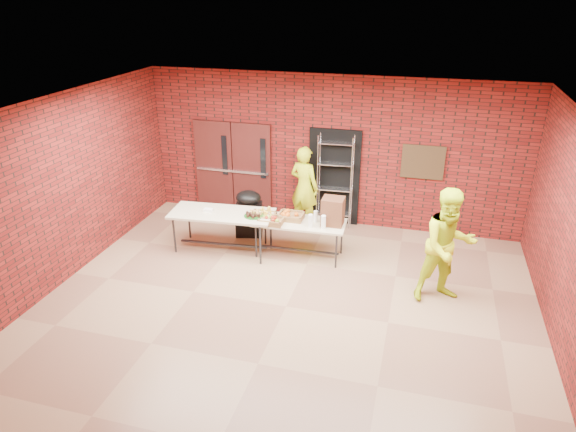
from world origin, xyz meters
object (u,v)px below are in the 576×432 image
(table_left, at_px, (222,216))
(coffee_dispenser, at_px, (333,211))
(covered_grill, at_px, (249,213))
(table_right, at_px, (299,225))
(volunteer_man, at_px, (448,246))
(wire_rack, at_px, (335,181))
(volunteer_woman, at_px, (304,187))

(table_left, bearing_deg, coffee_dispenser, 1.99)
(coffee_dispenser, relative_size, covered_grill, 0.54)
(table_right, height_order, volunteer_man, volunteer_man)
(volunteer_man, bearing_deg, table_left, 146.65)
(wire_rack, bearing_deg, coffee_dispenser, -84.70)
(wire_rack, xyz_separation_m, volunteer_woman, (-0.61, -0.22, -0.11))
(covered_grill, distance_m, volunteer_woman, 1.30)
(table_left, distance_m, coffee_dispenser, 2.14)
(wire_rack, relative_size, volunteer_man, 1.03)
(table_right, height_order, coffee_dispenser, coffee_dispenser)
(table_right, xyz_separation_m, coffee_dispenser, (0.62, 0.06, 0.32))
(covered_grill, height_order, volunteer_woman, volunteer_woman)
(table_left, height_order, covered_grill, covered_grill)
(covered_grill, bearing_deg, table_left, -121.04)
(coffee_dispenser, height_order, volunteer_man, volunteer_man)
(covered_grill, xyz_separation_m, volunteer_man, (3.91, -1.44, 0.49))
(volunteer_man, bearing_deg, coffee_dispenser, 132.02)
(table_left, xyz_separation_m, table_right, (1.49, 0.19, -0.09))
(coffee_dispenser, xyz_separation_m, covered_grill, (-1.86, 0.57, -0.49))
(table_right, relative_size, volunteer_man, 0.91)
(wire_rack, xyz_separation_m, table_right, (-0.38, -1.56, -0.35))
(covered_grill, relative_size, volunteer_woman, 0.54)
(volunteer_woman, bearing_deg, covered_grill, 53.70)
(covered_grill, bearing_deg, table_right, -40.98)
(table_right, bearing_deg, volunteer_man, -19.15)
(table_right, height_order, volunteer_woman, volunteer_woman)
(volunteer_woman, height_order, volunteer_man, volunteer_man)
(wire_rack, height_order, table_right, wire_rack)
(wire_rack, distance_m, coffee_dispenser, 1.52)
(covered_grill, bearing_deg, wire_rack, 15.95)
(volunteer_woman, distance_m, volunteer_man, 3.61)
(table_left, relative_size, table_right, 1.15)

